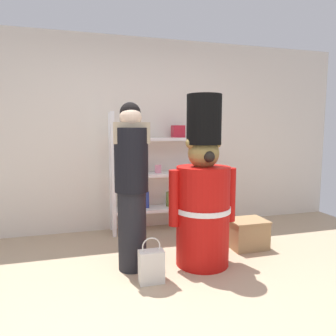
{
  "coord_description": "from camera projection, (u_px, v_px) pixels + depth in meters",
  "views": [
    {
      "loc": [
        -0.66,
        -2.1,
        1.37
      ],
      "look_at": [
        0.16,
        0.8,
        1.0
      ],
      "focal_mm": 33.25,
      "sensor_mm": 36.0,
      "label": 1
    }
  ],
  "objects": [
    {
      "name": "merchandise_shelf",
      "position": [
        159.0,
        172.0,
        4.24
      ],
      "size": [
        1.3,
        0.35,
        1.6
      ],
      "color": "white",
      "rests_on": "ground_plane"
    },
    {
      "name": "shopping_bag",
      "position": [
        151.0,
        266.0,
        2.79
      ],
      "size": [
        0.22,
        0.13,
        0.42
      ],
      "color": "silver",
      "rests_on": "ground_plane"
    },
    {
      "name": "person_shopper",
      "position": [
        132.0,
        184.0,
        3.0
      ],
      "size": [
        0.34,
        0.33,
        1.63
      ],
      "color": "black",
      "rests_on": "ground_plane"
    },
    {
      "name": "display_crate",
      "position": [
        247.0,
        234.0,
        3.63
      ],
      "size": [
        0.43,
        0.34,
        0.34
      ],
      "color": "#9E7A51",
      "rests_on": "ground_plane"
    },
    {
      "name": "back_wall",
      "position": [
        129.0,
        135.0,
        4.29
      ],
      "size": [
        6.4,
        0.12,
        2.6
      ],
      "primitive_type": "cube",
      "color": "silver",
      "rests_on": "ground_plane"
    },
    {
      "name": "teddy_bear_guard",
      "position": [
        203.0,
        197.0,
        3.13
      ],
      "size": [
        0.71,
        0.56,
        1.71
      ],
      "color": "red",
      "rests_on": "ground_plane"
    },
    {
      "name": "ground_plane",
      "position": [
        176.0,
        312.0,
        2.35
      ],
      "size": [
        6.4,
        6.4,
        0.0
      ],
      "primitive_type": "plane",
      "color": "tan"
    }
  ]
}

